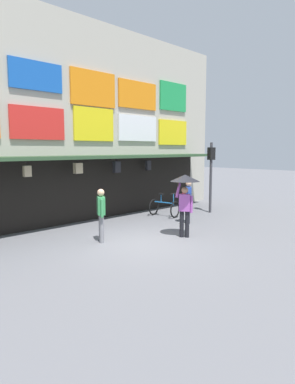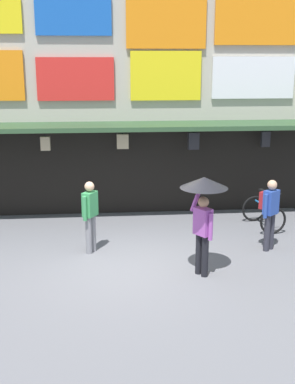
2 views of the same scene
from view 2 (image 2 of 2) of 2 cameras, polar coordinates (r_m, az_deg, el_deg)
ground_plane at (r=10.89m, az=-2.00°, el=-8.49°), size 80.00×80.00×0.00m
shopfront at (r=14.57m, az=-3.14°, el=13.44°), size 18.00×2.60×8.00m
bicycle_parked at (r=13.55m, az=13.10°, el=-2.37°), size 0.88×1.25×1.05m
pedestrian_in_purple at (r=11.83m, az=13.78°, el=-1.93°), size 0.48×0.47×1.68m
pedestrian_in_blue at (r=11.42m, az=-6.56°, el=-2.39°), size 0.37×0.47×1.68m
pedestrian_with_umbrella at (r=9.99m, az=6.43°, el=-0.74°), size 0.96×0.96×2.08m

